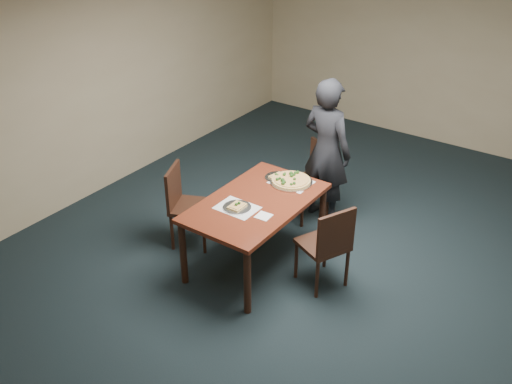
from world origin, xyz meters
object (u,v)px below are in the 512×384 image
Objects in this scene: chair_far at (313,176)px; slice_plate_near at (237,207)px; pizza_pan at (291,180)px; slice_plate_far at (278,177)px; chair_left at (184,201)px; chair_right at (328,243)px; dining_table at (256,209)px; diner at (327,151)px.

slice_plate_near is at bearing -67.39° from chair_far.
pizza_pan is 0.17m from slice_plate_far.
chair_left is 1.66m from chair_right.
slice_plate_near is (-0.07, -0.22, 0.11)m from dining_table.
chair_far is at bearing -56.94° from chair_left.
chair_far is 1.42m from slice_plate_near.
dining_table is 0.88m from chair_left.
diner is 3.76× the size of pizza_pan.
chair_far is 1.00× the size of chair_right.
chair_right is at bearing 5.16° from dining_table.
slice_plate_near is at bearing -101.36° from pizza_pan.
slice_plate_near is at bearing 90.25° from diner.
pizza_pan is at bearing -79.07° from chair_left.
slice_plate_far is (-0.88, 0.46, 0.25)m from chair_right.
chair_far is at bearing 90.75° from dining_table.
diner is at bearing 87.33° from pizza_pan.
chair_right is 1.02m from slice_plate_far.
chair_right is at bearing -107.21° from chair_left.
slice_plate_far is at bearing -73.62° from chair_left.
pizza_pan is at bearing -56.80° from chair_far.
chair_far is at bearing 83.70° from slice_plate_far.
diner reaches higher than slice_plate_far.
chair_far is 0.70m from pizza_pan.
diner reaches higher than chair_far.
dining_table is at bearing -80.69° from slice_plate_far.
chair_right is 0.95m from slice_plate_near.
chair_left is 0.53× the size of diner.
dining_table is at bearing 72.07° from slice_plate_near.
dining_table is at bearing -98.53° from pizza_pan.
dining_table is at bearing -64.36° from chair_far.
chair_left is 3.25× the size of slice_plate_near.
slice_plate_far is (-0.09, 0.53, 0.10)m from dining_table.
slice_plate_far is (-0.07, -0.65, 0.25)m from chair_far.
diner is at bearing 74.22° from slice_plate_far.
slice_plate_near is 0.75m from slice_plate_far.
chair_far is at bearing -119.08° from chair_right.
chair_right is (0.81, -1.11, 0.00)m from chair_far.
dining_table is 1.25m from diner.
pizza_pan is (-0.03, -0.71, -0.08)m from diner.
chair_far is 3.25× the size of slice_plate_near.
slice_plate_far is at bearing -92.76° from chair_right.
pizza_pan is (0.94, 0.66, 0.26)m from chair_left.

